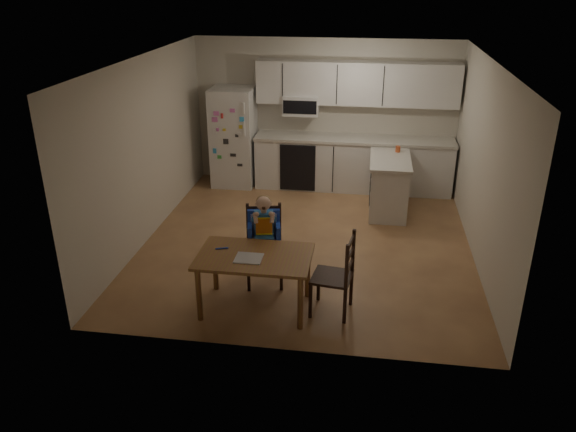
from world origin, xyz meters
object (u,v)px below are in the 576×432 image
Objects in this scene: dining_table at (255,262)px; chair_side at (341,270)px; refrigerator at (234,137)px; kitchen_island at (389,185)px; chair_booster at (264,230)px; red_cup at (398,149)px.

dining_table is 1.31× the size of chair_side.
refrigerator reaches higher than chair_side.
refrigerator is at bearing 161.69° from kitchen_island.
dining_table is 0.63m from chair_booster.
chair_booster reaches higher than red_cup.
chair_booster is 1.13m from chair_side.
chair_side is (2.11, -3.89, -0.31)m from refrigerator.
kitchen_island is 0.95× the size of dining_table.
refrigerator is at bearing 106.55° from dining_table.
refrigerator is 2.85m from kitchen_island.
kitchen_island is at bearing -18.31° from refrigerator.
kitchen_island reaches higher than dining_table.
chair_booster is 1.20× the size of chair_side.
refrigerator is 17.62× the size of red_cup.
red_cup is at bearing 176.45° from chair_side.
refrigerator is at bearing 169.41° from red_cup.
chair_booster is at bearing -70.73° from refrigerator.
chair_side is at bearing -100.67° from kitchen_island.
refrigerator is 1.50× the size of chair_booster.
chair_side is at bearing -61.51° from refrigerator.
kitchen_island is 3.06m from chair_side.
red_cup is at bearing 64.48° from dining_table.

